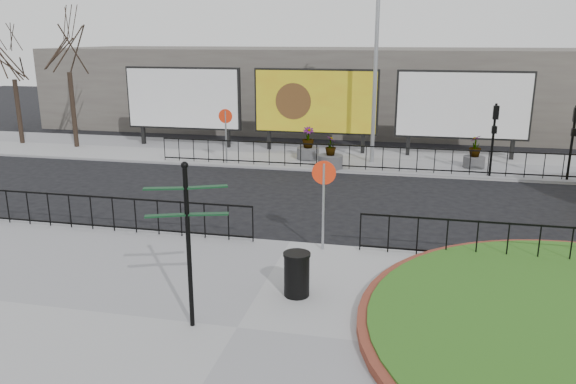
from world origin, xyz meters
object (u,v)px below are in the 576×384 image
(lamp_post, at_px, (376,58))
(planter_b, at_px, (330,158))
(billboard_mid, at_px, (316,102))
(planter_a, at_px, (308,148))
(fingerpost_sign, at_px, (188,230))
(planter_c, at_px, (474,156))
(litter_bin, at_px, (297,274))

(lamp_post, relative_size, planter_b, 6.47)
(lamp_post, height_order, planter_b, lamp_post)
(billboard_mid, distance_m, planter_a, 2.77)
(fingerpost_sign, height_order, planter_b, fingerpost_sign)
(lamp_post, bearing_deg, planter_c, -1.73)
(lamp_post, bearing_deg, fingerpost_sign, -98.53)
(billboard_mid, relative_size, fingerpost_sign, 1.84)
(litter_bin, distance_m, planter_b, 12.76)
(planter_c, bearing_deg, fingerpost_sign, -113.39)
(lamp_post, height_order, litter_bin, lamp_post)
(fingerpost_sign, xyz_separation_m, planter_c, (6.91, 15.97, -1.52))
(lamp_post, height_order, fingerpost_sign, lamp_post)
(lamp_post, bearing_deg, litter_bin, -92.55)
(lamp_post, xyz_separation_m, fingerpost_sign, (-2.41, -16.10, -2.67))
(billboard_mid, bearing_deg, fingerpost_sign, -88.12)
(litter_bin, bearing_deg, planter_b, 94.82)
(litter_bin, relative_size, planter_b, 0.71)
(fingerpost_sign, height_order, planter_c, fingerpost_sign)
(litter_bin, bearing_deg, lamp_post, 87.45)
(planter_a, relative_size, planter_c, 1.06)
(lamp_post, distance_m, planter_c, 6.14)
(litter_bin, distance_m, planter_a, 14.51)
(planter_b, bearing_deg, lamp_post, 43.12)
(lamp_post, relative_size, fingerpost_sign, 2.74)
(planter_c, bearing_deg, litter_bin, -109.88)
(billboard_mid, relative_size, litter_bin, 6.13)
(litter_bin, bearing_deg, fingerpost_sign, -134.88)
(billboard_mid, bearing_deg, lamp_post, -33.25)
(fingerpost_sign, distance_m, litter_bin, 2.94)
(lamp_post, distance_m, litter_bin, 14.93)
(fingerpost_sign, height_order, planter_a, fingerpost_sign)
(planter_b, bearing_deg, planter_c, 13.29)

